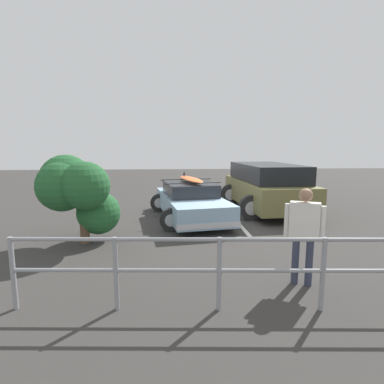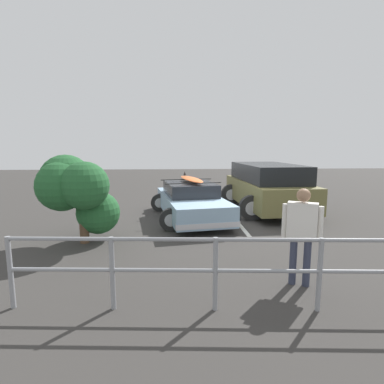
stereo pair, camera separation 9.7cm
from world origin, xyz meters
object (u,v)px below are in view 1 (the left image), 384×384
at_px(sedan_car, 190,201).
at_px(bush_near_left, 76,190).
at_px(suv_car, 266,186).
at_px(person_bystander, 304,228).

xyz_separation_m(sedan_car, bush_near_left, (2.83, 2.38, 0.72)).
distance_m(sedan_car, suv_car, 3.00).
bearing_deg(bush_near_left, suv_car, -148.96).
distance_m(sedan_car, person_bystander, 5.10).
distance_m(person_bystander, bush_near_left, 5.04).
height_order(sedan_car, bush_near_left, bush_near_left).
xyz_separation_m(person_bystander, bush_near_left, (4.38, -2.47, 0.31)).
xyz_separation_m(sedan_car, person_bystander, (-1.55, 4.84, 0.42)).
distance_m(suv_car, person_bystander, 5.99).
bearing_deg(suv_car, person_bystander, 77.97).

